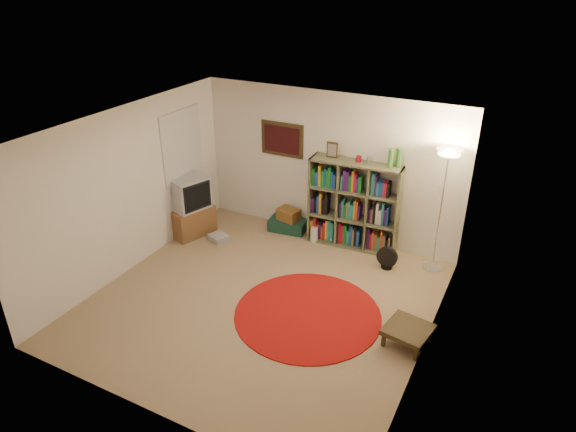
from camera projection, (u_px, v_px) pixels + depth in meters
name	position (u px, v px, depth m)	size (l,w,h in m)	color
room	(258.00, 219.00, 6.73)	(4.54, 4.54, 2.54)	#977B58
bookshelf	(353.00, 205.00, 8.37)	(1.51, 0.52, 1.78)	brown
floor_lamp	(447.00, 171.00, 7.28)	(0.48, 0.48, 1.95)	silver
floor_fan	(387.00, 258.00, 7.92)	(0.33, 0.18, 0.37)	black
tv_stand	(190.00, 207.00, 8.80)	(0.71, 0.85, 1.06)	brown
dvd_box	(218.00, 238.00, 8.77)	(0.37, 0.34, 0.10)	#AAABAF
suitcase	(288.00, 224.00, 9.10)	(0.69, 0.49, 0.21)	#133528
wicker_basket	(289.00, 214.00, 8.98)	(0.41, 0.33, 0.21)	brown
duffel_bag	(320.00, 230.00, 8.88)	(0.34, 0.29, 0.22)	black
paper_towel	(314.00, 235.00, 8.70)	(0.13, 0.13, 0.26)	white
red_rug	(308.00, 314.00, 6.95)	(1.99, 1.99, 0.02)	maroon
side_table	(408.00, 330.00, 6.35)	(0.62, 0.62, 0.25)	#302311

